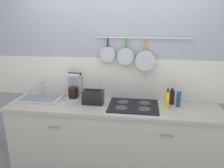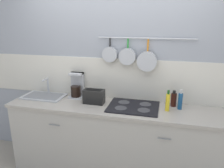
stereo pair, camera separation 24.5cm
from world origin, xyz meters
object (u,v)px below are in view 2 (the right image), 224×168
at_px(bottle_olive_oil, 168,102).
at_px(bottle_cooking_wine, 180,101).
at_px(bottle_sesame_oil, 174,99).
at_px(toaster, 94,96).
at_px(coffee_maker, 77,87).

bearing_deg(bottle_olive_oil, bottle_cooking_wine, 31.13).
height_order(bottle_olive_oil, bottle_sesame_oil, bottle_olive_oil).
xyz_separation_m(toaster, bottle_olive_oil, (0.89, -0.02, 0.02)).
distance_m(coffee_maker, bottle_olive_oil, 1.20).
height_order(toaster, bottle_olive_oil, bottle_olive_oil).
relative_size(coffee_maker, bottle_olive_oil, 1.36).
relative_size(coffee_maker, bottle_cooking_wine, 1.42).
distance_m(toaster, bottle_olive_oil, 0.89).
height_order(coffee_maker, bottle_sesame_oil, coffee_maker).
bearing_deg(bottle_olive_oil, coffee_maker, 171.34).
height_order(coffee_maker, bottle_cooking_wine, coffee_maker).
xyz_separation_m(bottle_olive_oil, bottle_sesame_oil, (0.07, 0.16, -0.02)).
xyz_separation_m(coffee_maker, bottle_sesame_oil, (1.26, -0.02, -0.05)).
bearing_deg(bottle_cooking_wine, bottle_olive_oil, -148.87).
xyz_separation_m(coffee_maker, toaster, (0.29, -0.16, -0.05)).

